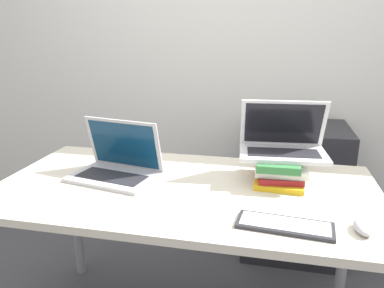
# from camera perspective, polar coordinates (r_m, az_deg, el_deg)

# --- Properties ---
(wall_back) EXTENTS (8.00, 0.05, 2.70)m
(wall_back) POSITION_cam_1_polar(r_m,az_deg,el_deg) (2.53, 5.14, 16.84)
(wall_back) COLOR silver
(wall_back) RESTS_ON ground_plane
(desk) EXTENTS (1.53, 0.80, 0.74)m
(desk) POSITION_cam_1_polar(r_m,az_deg,el_deg) (1.55, -1.05, -9.00)
(desk) COLOR beige
(desk) RESTS_ON ground_plane
(laptop_left) EXTENTS (0.39, 0.30, 0.24)m
(laptop_left) POSITION_cam_1_polar(r_m,az_deg,el_deg) (1.63, -11.36, -3.28)
(laptop_left) COLOR #B2B2B7
(laptop_left) RESTS_ON desk
(book_stack) EXTENTS (0.21, 0.28, 0.11)m
(book_stack) POSITION_cam_1_polar(r_m,az_deg,el_deg) (1.60, 13.18, -3.68)
(book_stack) COLOR gold
(book_stack) RESTS_ON desk
(laptop_on_books) EXTENTS (0.37, 0.26, 0.23)m
(laptop_on_books) POSITION_cam_1_polar(r_m,az_deg,el_deg) (1.60, 13.66, 0.09)
(laptop_on_books) COLOR silver
(laptop_on_books) RESTS_ON book_stack
(wireless_keyboard) EXTENTS (0.31, 0.14, 0.01)m
(wireless_keyboard) POSITION_cam_1_polar(r_m,az_deg,el_deg) (1.26, 13.94, -11.91)
(wireless_keyboard) COLOR #28282D
(wireless_keyboard) RESTS_ON desk
(mouse) EXTENTS (0.06, 0.10, 0.03)m
(mouse) POSITION_cam_1_polar(r_m,az_deg,el_deg) (1.30, 24.66, -11.43)
(mouse) COLOR #B2B2B7
(mouse) RESTS_ON desk
(mini_fridge) EXTENTS (0.58, 0.50, 0.81)m
(mini_fridge) POSITION_cam_1_polar(r_m,az_deg,el_deg) (2.41, 15.14, -6.78)
(mini_fridge) COLOR #232328
(mini_fridge) RESTS_ON ground_plane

